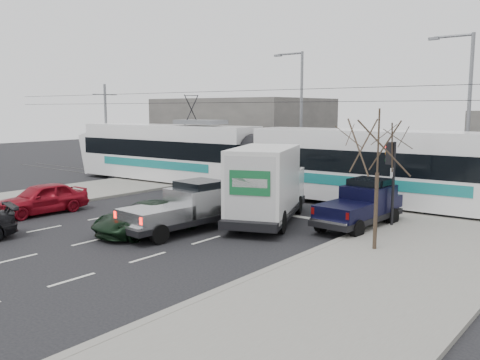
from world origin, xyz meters
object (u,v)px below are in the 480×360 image
Objects in this scene: silver_pickup at (187,207)px; red_car at (42,198)px; tram at (257,158)px; green_car at (146,218)px; box_truck at (267,185)px; street_lamp_far at (299,109)px; navy_pickup at (362,204)px; street_lamp_near at (465,109)px; bare_tree at (378,147)px; traffic_signal at (391,165)px.

red_car is (-8.03, -2.01, -0.26)m from silver_pickup.
green_car is (2.50, -11.02, -1.48)m from tram.
red_car is (-9.78, -5.33, -0.95)m from box_truck.
street_lamp_far reaches higher than navy_pickup.
tram reaches higher than silver_pickup.
street_lamp_near is 1.23× the size of box_truck.
box_truck is (5.28, -6.35, -0.41)m from tram.
bare_tree is 1.12× the size of red_car.
tram is 4.02× the size of box_truck.
silver_pickup is at bearing -140.44° from box_truck.
silver_pickup is 7.54m from navy_pickup.
box_truck reaches higher than navy_pickup.
bare_tree is 17.97m from street_lamp_far.
box_truck is 1.63× the size of red_car.
street_lamp_far is at bearing 93.34° from tram.
green_car is at bearing -122.89° from silver_pickup.
street_lamp_far is at bearing 79.35° from red_car.
traffic_signal is 0.12× the size of tram.
bare_tree is 16.39m from red_car.
tram is (-11.15, 7.85, -1.67)m from bare_tree.
bare_tree is at bearing 15.64° from red_car.
box_truck is (1.75, 3.32, 0.69)m from silver_pickup.
street_lamp_far is at bearing 136.75° from navy_pickup.
tram is 10.20m from navy_pickup.
traffic_signal is (-1.13, 4.00, -1.05)m from bare_tree.
traffic_signal is 7.91m from street_lamp_near.
green_car is 7.03m from red_car.
street_lamp_near reaches higher than green_car.
bare_tree is 4.28m from traffic_signal.
green_car is at bearing -79.35° from street_lamp_far.
green_car is at bearing -80.28° from tram.
red_car is at bearing -174.10° from box_truck.
traffic_signal is at bearing 30.22° from red_car.
bare_tree reaches higher than silver_pickup.
box_truck is at bearing -63.75° from street_lamp_far.
bare_tree is at bearing 23.30° from green_car.
street_lamp_far reaches higher than tram.
tram is 12.58m from red_car.
navy_pickup is at bearing 47.79° from green_car.
bare_tree is at bearing -74.24° from traffic_signal.
box_truck is (5.92, -12.00, -3.40)m from street_lamp_far.
bare_tree is 9.73m from green_car.
street_lamp_near is at bearing 63.49° from green_car.
green_car is at bearing -132.24° from navy_pickup.
red_car is (-13.56, -7.13, -0.27)m from navy_pickup.
red_car is at bearing -171.47° from green_car.
box_truck reaches higher than silver_pickup.
navy_pickup reaches higher than green_car.
green_car is (-8.36, -14.67, -4.47)m from street_lamp_near.
tram reaches higher than box_truck.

